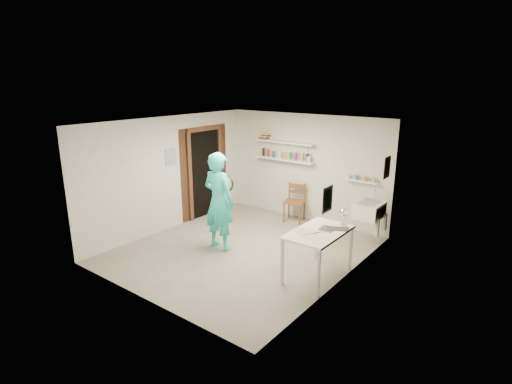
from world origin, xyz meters
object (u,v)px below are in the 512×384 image
Objects in this scene: work_table at (318,254)px; belfast_sink at (369,210)px; man at (219,201)px; wall_clock at (226,183)px; desk_lamp at (344,213)px; wooden_chair at (294,202)px.

belfast_sink is at bearing 86.50° from work_table.
wall_clock is (-0.00, 0.22, 0.31)m from man.
man is at bearing -88.24° from wall_clock.
man is 2.32m from desk_lamp.
belfast_sink is 1.83m from work_table.
wall_clock is 2.22m from work_table.
wall_clock is 2.09m from wooden_chair.
man reaches higher than desk_lamp.
belfast_sink is 0.32× the size of man.
desk_lamp reaches higher than work_table.
work_table is at bearing -112.42° from desk_lamp.
wooden_chair is at bearing -98.09° from man.
man is 2.12m from work_table.
desk_lamp is (0.09, -1.32, 0.32)m from belfast_sink.
work_table is (2.05, 0.10, -0.53)m from man.
man reaches higher than belfast_sink.
man reaches higher than wooden_chair.
belfast_sink reaches higher than work_table.
wooden_chair is 0.77× the size of work_table.
desk_lamp is (1.91, -1.55, 0.55)m from wooden_chair.
desk_lamp is at bearing 67.58° from work_table.
man is (-2.16, -1.90, 0.23)m from belfast_sink.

